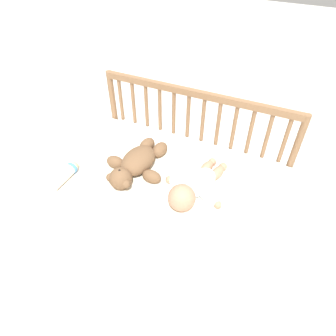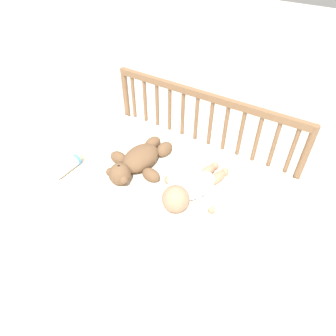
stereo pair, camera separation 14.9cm
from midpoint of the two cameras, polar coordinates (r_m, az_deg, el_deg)
name	(u,v)px [view 1 (the left image)]	position (r m, az deg, el deg)	size (l,w,h in m)	color
ground_plane	(168,234)	(1.91, -2.25, -12.60)	(12.00, 12.00, 0.00)	silver
crib_mattress	(168,208)	(1.71, -2.47, -7.77)	(1.14, 0.67, 0.50)	white
crib_rail	(195,127)	(1.73, 2.66, 7.65)	(1.14, 0.04, 0.81)	brown
blanket	(169,178)	(1.52, -2.57, -1.95)	(0.84, 0.52, 0.01)	silver
teddy_bear	(137,163)	(1.55, -8.76, 0.84)	(0.33, 0.42, 0.11)	brown
baby	(195,187)	(1.42, 2.13, -3.69)	(0.32, 0.42, 0.13)	white
baby_bottle	(65,175)	(1.61, -21.63, -1.31)	(0.06, 0.19, 0.06)	#F4E5CC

